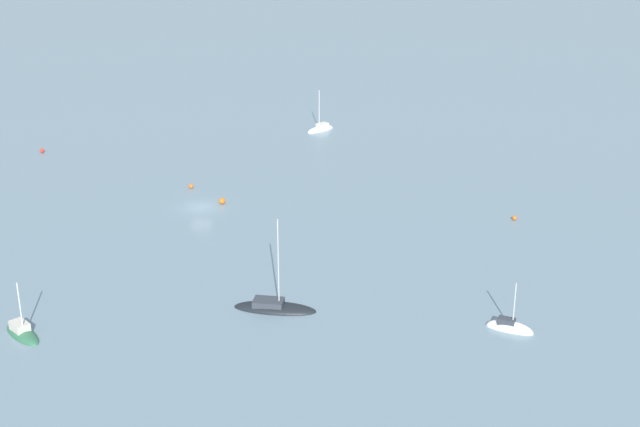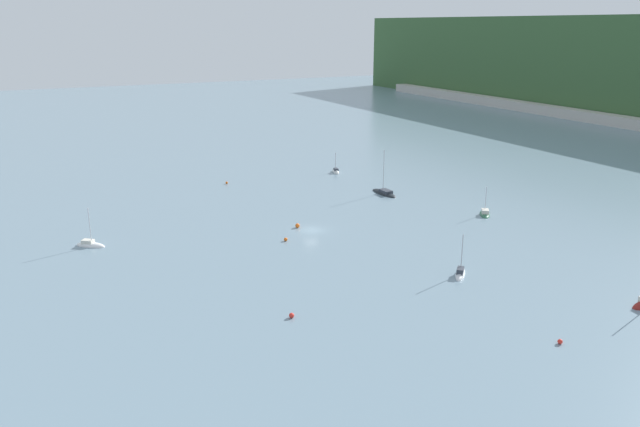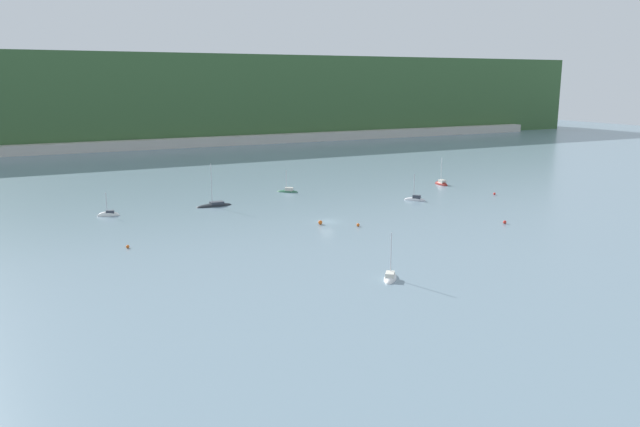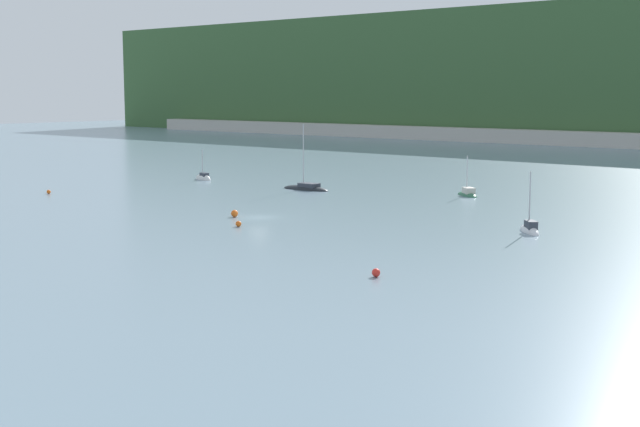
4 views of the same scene
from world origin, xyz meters
TOP-DOWN VIEW (x-y plane):
  - ground_plane at (0.00, 0.00)m, footprint 600.00×600.00m
  - hillside_ridge at (0.00, 186.78)m, footprint 467.11×61.79m
  - shore_town_strip at (0.00, 152.38)m, footprint 397.04×6.00m
  - sailboat_0 at (-9.05, -36.88)m, footprint 4.69×5.15m
  - sailboat_1 at (-38.36, 25.57)m, footprint 4.72×2.35m
  - sailboat_2 at (-15.44, 25.43)m, footprint 8.36×2.80m
  - sailboat_3 at (6.76, 34.55)m, footprint 5.47×4.74m
  - sailboat_4 at (29.00, 10.53)m, footprint 4.57×4.59m
  - sailboat_5 at (48.75, 26.03)m, footprint 2.59×5.83m
  - mooring_buoy_0 at (50.79, 7.53)m, footprint 0.59×0.59m
  - mooring_buoy_1 at (30.53, -17.66)m, footprint 0.68×0.68m
  - mooring_buoy_2 at (3.40, -6.53)m, footprint 0.63×0.63m
  - mooring_buoy_3 at (-2.35, -1.63)m, footprint 0.83×0.83m
  - mooring_buoy_4 at (-39.50, -2.66)m, footprint 0.58×0.58m

SIDE VIEW (x-z plane):
  - ground_plane at x=0.00m, z-range 0.00..0.00m
  - sailboat_1 at x=-38.36m, z-range -2.88..3.05m
  - sailboat_2 at x=-15.44m, z-range -5.06..5.27m
  - sailboat_0 at x=-9.05m, z-range -3.62..3.85m
  - sailboat_5 at x=48.75m, z-range -4.00..4.24m
  - sailboat_4 at x=29.00m, z-range -3.40..3.67m
  - sailboat_3 at x=6.76m, z-range -2.91..3.20m
  - mooring_buoy_4 at x=-39.50m, z-range 0.00..0.58m
  - mooring_buoy_0 at x=50.79m, z-range 0.00..0.59m
  - mooring_buoy_2 at x=3.40m, z-range 0.00..0.63m
  - mooring_buoy_1 at x=30.53m, z-range 0.00..0.68m
  - mooring_buoy_3 at x=-2.35m, z-range 0.00..0.83m
  - shore_town_strip at x=0.00m, z-range 0.00..3.85m
  - hillside_ridge at x=0.00m, z-range 0.00..39.07m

